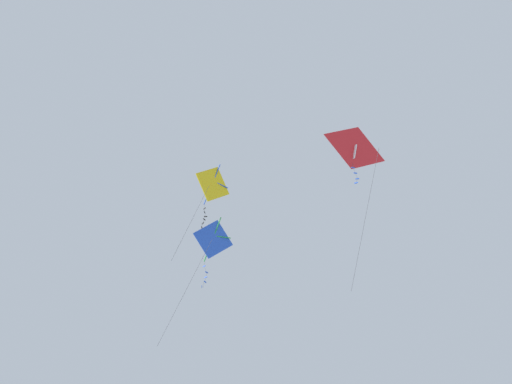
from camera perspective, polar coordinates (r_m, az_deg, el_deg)
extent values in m
cube|color=yellow|center=(35.52, -3.84, 0.71)|extent=(2.07, 1.18, 2.28)
cylinder|color=blue|center=(35.54, -3.89, 0.70)|extent=(0.73, 0.76, 2.55)
cylinder|color=blue|center=(35.64, -3.78, 0.96)|extent=(1.76, 0.79, 0.05)
cylinder|color=#47474C|center=(34.78, -4.55, -1.27)|extent=(0.04, 0.04, 0.28)
cube|color=black|center=(34.70, -4.55, -1.45)|extent=(0.12, 0.15, 0.06)
cylinder|color=#47474C|center=(34.61, -4.55, -1.62)|extent=(0.01, 0.02, 0.28)
cube|color=black|center=(34.52, -4.55, -1.79)|extent=(0.10, 0.16, 0.06)
cylinder|color=#47474C|center=(34.43, -4.51, -1.98)|extent=(0.02, 0.08, 0.28)
cube|color=black|center=(34.35, -4.46, -2.17)|extent=(0.17, 0.06, 0.06)
cylinder|color=#47474C|center=(34.22, -4.52, -2.29)|extent=(0.08, 0.08, 0.28)
cube|color=black|center=(34.10, -4.58, -2.42)|extent=(0.14, 0.12, 0.06)
cylinder|color=#47474C|center=(34.01, -4.64, -2.59)|extent=(0.01, 0.07, 0.28)
cube|color=black|center=(33.92, -4.70, -2.76)|extent=(0.10, 0.16, 0.06)
cylinder|color=#47474C|center=(33.84, -4.75, -2.94)|extent=(0.03, 0.05, 0.28)
cube|color=black|center=(33.75, -4.81, -3.13)|extent=(0.08, 0.17, 0.06)
cylinder|color=#47474C|center=(32.94, -5.77, -2.67)|extent=(1.44, 1.42, 4.05)
pyramid|color=red|center=(30.94, 8.65, 3.81)|extent=(2.60, 1.39, 1.48)
cube|color=white|center=(30.96, 8.45, 3.40)|extent=(0.29, 0.82, 0.90)
cube|color=white|center=(31.27, 8.81, 4.89)|extent=(0.63, 0.28, 0.17)
cylinder|color=#47474C|center=(30.44, 8.51, 2.32)|extent=(0.05, 0.01, 0.32)
cube|color=blue|center=(30.31, 8.56, 2.13)|extent=(0.17, 0.02, 0.06)
cylinder|color=#47474C|center=(30.21, 8.65, 1.90)|extent=(0.03, 0.09, 0.32)
cube|color=blue|center=(30.12, 8.75, 1.66)|extent=(0.17, 0.02, 0.06)
cylinder|color=#47474C|center=(30.02, 8.84, 1.41)|extent=(0.04, 0.08, 0.32)
cube|color=blue|center=(29.93, 8.92, 1.16)|extent=(0.17, 0.08, 0.06)
cylinder|color=#47474C|center=(29.79, 8.86, 0.98)|extent=(0.05, 0.12, 0.33)
cube|color=blue|center=(29.65, 8.81, 0.80)|extent=(0.15, 0.11, 0.06)
cylinder|color=#47474C|center=(27.08, 9.71, -1.74)|extent=(2.09, 0.32, 7.99)
cube|color=blue|center=(34.40, -3.81, -4.17)|extent=(2.21, 0.80, 2.11)
cylinder|color=green|center=(34.44, -3.84, -4.17)|extent=(0.68, 1.18, 2.27)
cylinder|color=green|center=(34.48, -3.73, -3.88)|extent=(1.81, 0.07, 0.05)
cylinder|color=#47474C|center=(34.00, -4.57, -6.33)|extent=(0.04, 0.02, 0.32)
cube|color=blue|center=(33.89, -4.59, -6.53)|extent=(0.13, 0.14, 0.06)
cylinder|color=#47474C|center=(33.82, -4.48, -6.80)|extent=(0.07, 0.17, 0.33)
cube|color=blue|center=(33.76, -4.37, -7.06)|extent=(0.16, 0.10, 0.06)
cylinder|color=#47474C|center=(33.66, -4.41, -7.28)|extent=(0.02, 0.04, 0.32)
cube|color=blue|center=(33.56, -4.45, -7.49)|extent=(0.14, 0.13, 0.06)
cylinder|color=#47474C|center=(33.44, -4.48, -7.69)|extent=(0.05, 0.03, 0.32)
cube|color=blue|center=(33.33, -4.51, -7.89)|extent=(0.14, 0.13, 0.06)
cylinder|color=#47474C|center=(33.23, -4.65, -8.09)|extent=(0.02, 0.16, 0.33)
cube|color=blue|center=(33.12, -4.80, -8.30)|extent=(0.05, 0.17, 0.06)
cylinder|color=#47474C|center=(31.66, -6.18, -8.59)|extent=(2.05, 1.84, 5.29)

